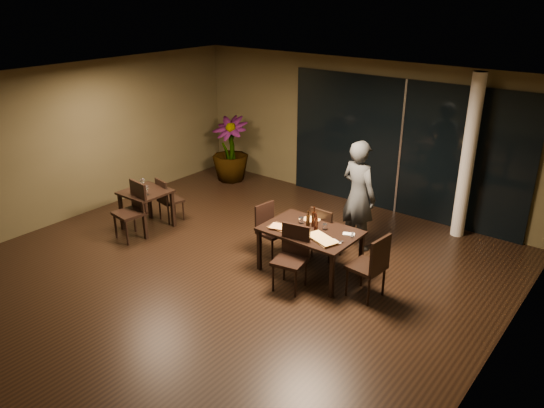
{
  "coord_description": "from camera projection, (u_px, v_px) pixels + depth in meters",
  "views": [
    {
      "loc": [
        5.18,
        -5.55,
        4.33
      ],
      "look_at": [
        0.31,
        0.69,
        1.05
      ],
      "focal_mm": 35.0,
      "sensor_mm": 36.0,
      "label": 1
    }
  ],
  "objects": [
    {
      "name": "chair_main_far",
      "position": [
        324.0,
        230.0,
        8.9
      ],
      "size": [
        0.44,
        0.44,
        0.92
      ],
      "rotation": [
        0.0,
        0.0,
        3.11
      ],
      "color": "black",
      "rests_on": "ground"
    },
    {
      "name": "napkin_far",
      "position": [
        349.0,
        234.0,
        8.2
      ],
      "size": [
        0.21,
        0.16,
        0.01
      ],
      "primitive_type": "cube",
      "rotation": [
        0.0,
        0.0,
        0.42
      ],
      "color": "white",
      "rests_on": "main_table"
    },
    {
      "name": "side_table",
      "position": [
        146.0,
        197.0,
        9.98
      ],
      "size": [
        0.8,
        0.8,
        0.75
      ],
      "color": "black",
      "rests_on": "ground"
    },
    {
      "name": "chair_main_near",
      "position": [
        292.0,
        254.0,
        8.04
      ],
      "size": [
        0.54,
        0.54,
        0.99
      ],
      "rotation": [
        0.0,
        0.0,
        0.19
      ],
      "color": "black",
      "rests_on": "ground"
    },
    {
      "name": "wall_back",
      "position": [
        359.0,
        132.0,
        11.01
      ],
      "size": [
        8.0,
        0.1,
        3.0
      ],
      "primitive_type": "cube",
      "color": "#433C23",
      "rests_on": "ground"
    },
    {
      "name": "window_panel",
      "position": [
        401.0,
        148.0,
        10.44
      ],
      "size": [
        5.0,
        0.06,
        2.7
      ],
      "primitive_type": "cube",
      "color": "black",
      "rests_on": "ground"
    },
    {
      "name": "potted_plant",
      "position": [
        230.0,
        149.0,
        12.43
      ],
      "size": [
        0.96,
        0.96,
        1.52
      ],
      "primitive_type": "imported",
      "rotation": [
        0.0,
        0.0,
        0.18
      ],
      "color": "#1C4E1A",
      "rests_on": "ground"
    },
    {
      "name": "chair_side_near",
      "position": [
        133.0,
        207.0,
        9.63
      ],
      "size": [
        0.54,
        0.54,
        1.05
      ],
      "rotation": [
        0.0,
        0.0,
        -0.13
      ],
      "color": "black",
      "rests_on": "ground"
    },
    {
      "name": "bottle_b",
      "position": [
        316.0,
        222.0,
        8.3
      ],
      "size": [
        0.06,
        0.06,
        0.28
      ],
      "primitive_type": null,
      "color": "black",
      "rests_on": "main_table"
    },
    {
      "name": "chair_main_right",
      "position": [
        372.0,
        264.0,
        7.71
      ],
      "size": [
        0.52,
        0.52,
        1.03
      ],
      "rotation": [
        0.0,
        0.0,
        -1.67
      ],
      "color": "black",
      "rests_on": "ground"
    },
    {
      "name": "diner",
      "position": [
        358.0,
        196.0,
        9.1
      ],
      "size": [
        0.75,
        0.59,
        1.96
      ],
      "primitive_type": "imported",
      "rotation": [
        0.0,
        0.0,
        2.89
      ],
      "color": "#2D3133",
      "rests_on": "ground"
    },
    {
      "name": "wall_left",
      "position": [
        75.0,
        141.0,
        10.37
      ],
      "size": [
        0.1,
        8.0,
        3.0
      ],
      "primitive_type": "cube",
      "color": "#433C23",
      "rests_on": "ground"
    },
    {
      "name": "ceiling",
      "position": [
        224.0,
        85.0,
        7.48
      ],
      "size": [
        8.0,
        8.0,
        0.04
      ],
      "primitive_type": "cube",
      "color": "silver",
      "rests_on": "wall_back"
    },
    {
      "name": "side_napkin",
      "position": [
        140.0,
        194.0,
        9.77
      ],
      "size": [
        0.2,
        0.15,
        0.01
      ],
      "primitive_type": "cube",
      "rotation": [
        0.0,
        0.0,
        0.26
      ],
      "color": "white",
      "rests_on": "side_table"
    },
    {
      "name": "napkin_near",
      "position": [
        335.0,
        242.0,
        7.95
      ],
      "size": [
        0.2,
        0.15,
        0.01
      ],
      "primitive_type": "cube",
      "rotation": [
        0.0,
        0.0,
        -0.33
      ],
      "color": "silver",
      "rests_on": "main_table"
    },
    {
      "name": "chair_main_left",
      "position": [
        269.0,
        227.0,
        9.03
      ],
      "size": [
        0.48,
        0.48,
        0.91
      ],
      "rotation": [
        0.0,
        0.0,
        1.43
      ],
      "color": "black",
      "rests_on": "ground"
    },
    {
      "name": "chair_side_far",
      "position": [
        167.0,
        198.0,
        10.33
      ],
      "size": [
        0.48,
        0.48,
        0.88
      ],
      "rotation": [
        0.0,
        0.0,
        2.94
      ],
      "color": "black",
      "rests_on": "ground"
    },
    {
      "name": "ground",
      "position": [
        231.0,
        272.0,
        8.64
      ],
      "size": [
        8.0,
        8.0,
        0.0
      ],
      "primitive_type": "plane",
      "color": "black",
      "rests_on": "ground"
    },
    {
      "name": "pizza_board_right",
      "position": [
        322.0,
        240.0,
        8.02
      ],
      "size": [
        0.59,
        0.45,
        0.01
      ],
      "primitive_type": "cube",
      "rotation": [
        0.0,
        0.0,
        -0.41
      ],
      "color": "#4C3118",
      "rests_on": "main_table"
    },
    {
      "name": "round_pizza",
      "position": [
        312.0,
        219.0,
        8.72
      ],
      "size": [
        0.27,
        0.27,
        0.01
      ],
      "primitive_type": "cylinder",
      "color": "#B02313",
      "rests_on": "main_table"
    },
    {
      "name": "wine_glass_a",
      "position": [
        143.0,
        184.0,
        10.01
      ],
      "size": [
        0.09,
        0.09,
        0.2
      ],
      "primitive_type": null,
      "color": "white",
      "rests_on": "side_table"
    },
    {
      "name": "wall_right",
      "position": [
        503.0,
        266.0,
        5.76
      ],
      "size": [
        0.1,
        8.0,
        3.0
      ],
      "primitive_type": "cube",
      "color": "#433C23",
      "rests_on": "ground"
    },
    {
      "name": "bottle_c",
      "position": [
        314.0,
        217.0,
        8.42
      ],
      "size": [
        0.07,
        0.07,
        0.33
      ],
      "primitive_type": null,
      "color": "black",
      "rests_on": "main_table"
    },
    {
      "name": "oblong_pizza_left",
      "position": [
        285.0,
        228.0,
        8.37
      ],
      "size": [
        0.48,
        0.33,
        0.02
      ],
      "primitive_type": null,
      "rotation": [
        0.0,
        0.0,
        0.31
      ],
      "color": "maroon",
      "rests_on": "pizza_board_left"
    },
    {
      "name": "tumbler_left",
      "position": [
        301.0,
        220.0,
        8.58
      ],
      "size": [
        0.08,
        0.08,
        0.1
      ],
      "primitive_type": "cylinder",
      "color": "white",
      "rests_on": "main_table"
    },
    {
      "name": "oblong_pizza_right",
      "position": [
        322.0,
        239.0,
        8.01
      ],
      "size": [
        0.56,
        0.4,
        0.02
      ],
      "primitive_type": null,
      "rotation": [
        0.0,
        0.0,
        -0.34
      ],
      "color": "#681409",
      "rests_on": "pizza_board_right"
    },
    {
      "name": "tumbler_right",
      "position": [
        325.0,
        227.0,
        8.36
      ],
      "size": [
        0.08,
        0.08,
        0.09
      ],
      "primitive_type": "cylinder",
      "color": "white",
      "rests_on": "main_table"
    },
    {
      "name": "bottle_a",
      "position": [
        308.0,
        219.0,
        8.4
      ],
      "size": [
        0.06,
        0.06,
        0.28
      ],
      "primitive_type": null,
      "color": "black",
      "rests_on": "main_table"
    },
    {
      "name": "wine_glass_b",
      "position": [
        147.0,
        190.0,
        9.74
      ],
      "size": [
        0.08,
        0.08,
        0.17
      ],
      "primitive_type": null,
      "color": "white",
      "rests_on": "side_table"
    },
    {
      "name": "column",
      "position": [
        468.0,
        158.0,
        9.36
      ],
      "size": [
        0.24,
        0.24,
        3.0
      ],
      "primitive_type": "cylinder",
      "color": "silver",
      "rests_on": "ground"
    },
    {
      "name": "main_table",
      "position": [
        310.0,
        234.0,
        8.39
      ],
      "size": [
        1.5,
        1.0,
        0.75
      ],
      "color": "black",
      "rests_on": "ground"
    },
    {
      "name": "pizza_board_left",
      "position": [
        285.0,
        229.0,
        8.38
      ],
      "size": [
        0.54,
        0.28,
        0.01
      ],
      "primitive_type": "cube",
      "rotation": [
        0.0,
        0.0,
        0.01
      ],
      "color": "#432A15",
      "rests_on": "main_table"
    }
  ]
}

